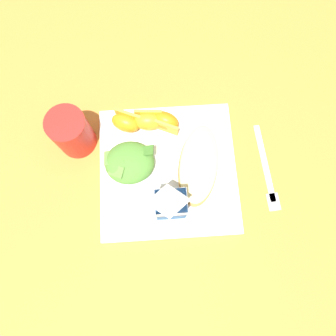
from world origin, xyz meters
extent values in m
plane|color=#C67A33|center=(0.00, 0.00, 0.00)|extent=(3.00, 3.00, 0.00)
cube|color=white|center=(0.00, 0.00, 0.01)|extent=(0.28, 0.28, 0.02)
ellipsoid|color=#B77F42|center=(-0.06, 0.00, 0.03)|extent=(0.11, 0.18, 0.03)
ellipsoid|color=brown|center=(-0.06, 0.00, 0.04)|extent=(0.10, 0.17, 0.01)
ellipsoid|color=#EAD184|center=(-0.06, 0.00, 0.05)|extent=(0.11, 0.18, 0.01)
ellipsoid|color=#4C8433|center=(0.08, -0.01, 0.04)|extent=(0.10, 0.09, 0.04)
cube|color=#5B8E3D|center=(0.12, -0.02, 0.04)|extent=(0.02, 0.03, 0.01)
cube|color=#5B8E3D|center=(0.10, 0.01, 0.05)|extent=(0.04, 0.03, 0.02)
cube|color=#3D7028|center=(0.04, -0.03, 0.05)|extent=(0.03, 0.02, 0.02)
cube|color=#4C8433|center=(0.07, -0.01, 0.05)|extent=(0.04, 0.04, 0.01)
cube|color=#23569E|center=(0.00, 0.08, 0.06)|extent=(0.06, 0.04, 0.09)
cube|color=white|center=(0.00, 0.08, 0.09)|extent=(0.06, 0.05, 0.03)
pyramid|color=white|center=(0.00, 0.08, 0.12)|extent=(0.06, 0.04, 0.02)
ellipsoid|color=orange|center=(0.00, -0.10, 0.04)|extent=(0.07, 0.06, 0.04)
cube|color=gold|center=(0.00, -0.09, 0.04)|extent=(0.05, 0.03, 0.03)
ellipsoid|color=orange|center=(0.04, -0.10, 0.04)|extent=(0.06, 0.04, 0.04)
cube|color=gold|center=(0.03, -0.12, 0.04)|extent=(0.06, 0.01, 0.03)
ellipsoid|color=orange|center=(0.08, -0.10, 0.04)|extent=(0.07, 0.06, 0.04)
cube|color=gold|center=(0.08, -0.11, 0.04)|extent=(0.05, 0.03, 0.03)
cube|color=silver|center=(-0.21, -0.01, 0.00)|extent=(0.02, 0.17, 0.01)
cube|color=silver|center=(-0.21, 0.08, 0.00)|extent=(0.03, 0.04, 0.01)
cylinder|color=red|center=(0.19, -0.08, 0.05)|extent=(0.08, 0.08, 0.10)
camera|label=1|loc=(0.01, 0.17, 0.65)|focal=34.23mm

